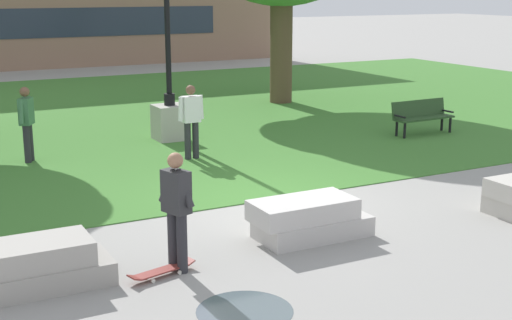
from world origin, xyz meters
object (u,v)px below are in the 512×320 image
person_bystander_far_lawn (191,118)px  person_skateboarder (176,205)px  concrete_block_left (308,219)px  park_bench_near_left (422,115)px  concrete_block_center (36,266)px  skateboard (162,270)px  lamp_post_center (169,98)px  person_bystander_near_lawn (27,120)px

person_bystander_far_lawn → person_skateboarder: bearing=-114.2°
concrete_block_left → person_skateboarder: (-2.35, -0.32, 0.66)m
concrete_block_left → park_bench_near_left: park_bench_near_left is taller
concrete_block_center → person_bystander_far_lawn: size_ratio=1.12×
person_skateboarder → skateboard: person_skateboarder is taller
skateboard → park_bench_near_left: 11.33m
concrete_block_left → skateboard: (-2.62, -0.41, -0.22)m
concrete_block_left → person_bystander_far_lawn: (0.39, 5.76, 0.68)m
concrete_block_left → lamp_post_center: size_ratio=0.35×
skateboard → person_bystander_far_lawn: (3.01, 6.17, 0.90)m
lamp_post_center → concrete_block_left: bearing=-95.1°
skateboard → lamp_post_center: size_ratio=0.19×
concrete_block_left → skateboard: 2.67m
person_bystander_far_lawn → person_bystander_near_lawn: bearing=156.9°
skateboard → person_bystander_near_lawn: person_bystander_near_lawn is taller
concrete_block_left → park_bench_near_left: (7.00, 5.55, 0.23)m
lamp_post_center → concrete_block_center: bearing=-121.8°
person_skateboarder → lamp_post_center: 8.86m
concrete_block_center → person_bystander_near_lawn: (1.22, 7.20, 0.68)m
park_bench_near_left → person_bystander_far_lawn: bearing=178.2°
lamp_post_center → person_bystander_near_lawn: lamp_post_center is taller
park_bench_near_left → person_bystander_near_lawn: (-10.01, 1.65, 0.45)m
person_skateboarder → park_bench_near_left: 11.04m
person_skateboarder → person_bystander_near_lawn: (-0.66, 7.52, 0.02)m
park_bench_near_left → lamp_post_center: bearing=158.7°
concrete_block_left → skateboard: size_ratio=1.84×
concrete_block_center → skateboard: 1.67m
concrete_block_left → person_bystander_far_lawn: bearing=86.2°
concrete_block_center → park_bench_near_left: park_bench_near_left is taller
person_skateboarder → skateboard: (-0.28, -0.10, -0.88)m
concrete_block_left → park_bench_near_left: 8.93m
person_skateboarder → concrete_block_left: bearing=7.7°
concrete_block_left → lamp_post_center: lamp_post_center is taller
lamp_post_center → person_bystander_far_lawn: 2.27m
concrete_block_center → person_bystander_near_lawn: 7.33m
person_bystander_near_lawn → lamp_post_center: bearing=12.1°
lamp_post_center → person_bystander_near_lawn: size_ratio=3.18×
lamp_post_center → skateboard: bearing=-111.7°
lamp_post_center → person_bystander_near_lawn: bearing=-167.9°
concrete_block_center → park_bench_near_left: (11.23, 5.54, 0.23)m
concrete_block_left → person_bystander_near_lawn: 7.83m
concrete_block_left → park_bench_near_left: size_ratio=1.06×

